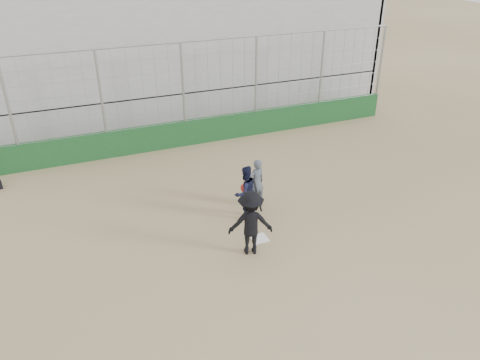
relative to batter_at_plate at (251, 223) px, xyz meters
name	(u,v)px	position (x,y,z in m)	size (l,w,h in m)	color
ground	(259,239)	(0.46, 0.43, -0.89)	(90.00, 90.00, 0.00)	olive
home_plate	(259,238)	(0.46, 0.43, -0.88)	(0.44, 0.44, 0.02)	white
backstop	(185,122)	(0.46, 7.43, 0.06)	(18.10, 0.25, 4.04)	#133D1A
bleachers	(152,45)	(0.46, 12.38, 2.03)	(20.25, 6.70, 6.98)	gray
batter_at_plate	(251,223)	(0.00, 0.00, 0.00)	(1.30, 0.97, 1.93)	black
catcher_crouched	(245,201)	(0.53, 1.60, -0.33)	(0.99, 0.89, 1.13)	black
umpire	(256,185)	(1.12, 2.13, -0.20)	(0.56, 0.37, 1.39)	#444B56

